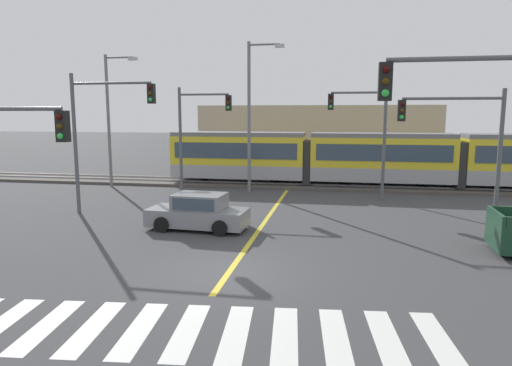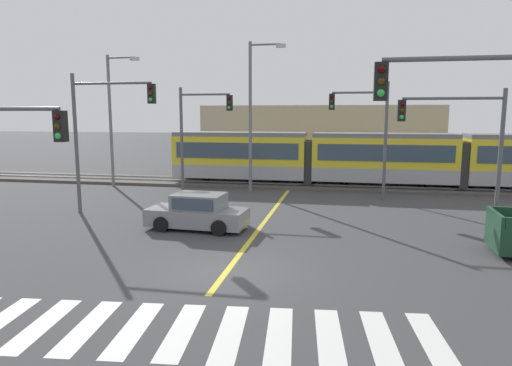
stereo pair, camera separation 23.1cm
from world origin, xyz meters
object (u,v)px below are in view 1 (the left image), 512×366
Objects in this scene: traffic_light_mid_left at (100,122)px; street_lamp_centre at (252,109)px; light_rail_tram at (381,157)px; traffic_light_far_right at (366,125)px; traffic_light_mid_right at (463,136)px; street_lamp_west at (111,113)px; sedan_crossing at (198,213)px; traffic_light_near_right at (485,138)px; traffic_light_far_left at (197,125)px.

traffic_light_mid_left is 9.64m from street_lamp_centre.
light_rail_tram is 17.57m from traffic_light_mid_left.
traffic_light_mid_right is at bearing -58.52° from traffic_light_far_right.
street_lamp_west reaches higher than traffic_light_far_right.
sedan_crossing is 11.55m from traffic_light_far_right.
traffic_light_near_right is at bearing -82.69° from traffic_light_far_right.
traffic_light_far_left is at bearing -178.97° from traffic_light_far_right.
street_lamp_centre is at bearing 52.13° from traffic_light_mid_left.
sedan_crossing is 0.65× the size of traffic_light_far_right.
traffic_light_near_right is (-1.74, -8.94, 0.35)m from traffic_light_mid_right.
sedan_crossing is at bearing -168.03° from traffic_light_mid_right.
traffic_light_mid_left is at bearing -65.50° from street_lamp_west.
traffic_light_far_left is 0.70× the size of street_lamp_centre.
street_lamp_centre is (-10.42, 7.30, 1.22)m from traffic_light_mid_right.
street_lamp_centre reaches higher than sedan_crossing.
street_lamp_west is (-16.29, 1.69, 0.67)m from traffic_light_far_right.
street_lamp_west is at bearing 132.25° from sedan_crossing.
traffic_light_mid_right is 16.33m from traffic_light_mid_left.
street_lamp_centre is at bearing 26.07° from traffic_light_far_left.
traffic_light_mid_right is 21.39m from street_lamp_west.
traffic_light_near_right reaches higher than light_rail_tram.
light_rail_tram is 3.07× the size of street_lamp_centre.
traffic_light_mid_left reaches higher than sedan_crossing.
street_lamp_centre reaches higher than traffic_light_mid_left.
light_rail_tram is 4.38× the size of traffic_light_far_left.
light_rail_tram is at bearing 92.03° from traffic_light_near_right.
sedan_crossing is 10.61m from street_lamp_centre.
street_lamp_centre is (-7.99, -2.88, 3.11)m from light_rail_tram.
traffic_light_far_left is at bearing 156.76° from traffic_light_mid_right.
sedan_crossing is 0.50× the size of street_lamp_west.
traffic_light_mid_right is 0.89× the size of traffic_light_far_right.
traffic_light_near_right is at bearing -30.68° from traffic_light_mid_left.
traffic_light_far_left is at bearing 128.58° from traffic_light_near_right.
traffic_light_near_right is 0.71× the size of street_lamp_centre.
traffic_light_far_right is (-1.24, -4.21, 2.19)m from light_rail_tram.
traffic_light_far_right is at bearing -5.91° from street_lamp_west.
traffic_light_far_right is at bearing 1.03° from traffic_light_far_left.
sedan_crossing is at bearing -131.13° from traffic_light_far_right.
street_lamp_west is (-18.20, 16.60, 0.62)m from traffic_light_near_right.
traffic_light_far_left is 3.57m from street_lamp_centre.
traffic_light_near_right is at bearing -35.94° from sedan_crossing.
street_lamp_west is at bearing -171.81° from light_rail_tram.
street_lamp_west is at bearing 114.50° from traffic_light_mid_left.
street_lamp_centre is (0.47, 9.61, 4.46)m from sedan_crossing.
light_rail_tram is at bearing 73.64° from traffic_light_far_right.
traffic_light_near_right is (0.68, -19.12, 2.24)m from light_rail_tram.
traffic_light_mid_right is at bearing 11.97° from sedan_crossing.
street_lamp_centre reaches higher than light_rail_tram.
traffic_light_mid_left is at bearing -114.89° from traffic_light_far_left.
traffic_light_far_right is 0.72× the size of street_lamp_centre.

